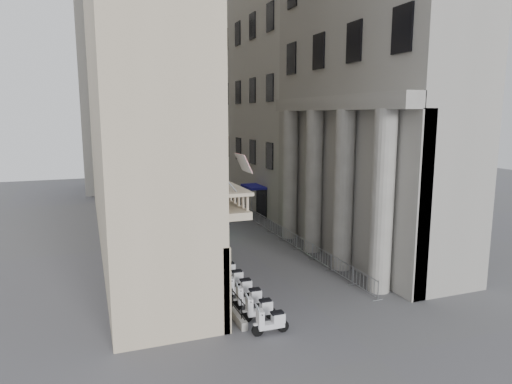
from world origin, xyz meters
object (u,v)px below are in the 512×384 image
Objects in this scene: street_lamp at (186,190)px; info_kiosk at (198,224)px; scooter_0 at (271,334)px; pedestrian_a at (226,221)px; pedestrian_b at (196,198)px; security_tent at (179,197)px.

street_lamp reaches higher than info_kiosk.
info_kiosk is at bearing -1.51° from scooter_0.
pedestrian_a is 1.05× the size of pedestrian_b.
info_kiosk is at bearing -59.32° from security_tent.
street_lamp is (-0.35, -4.41, 1.26)m from security_tent.
street_lamp is 3.82× the size of pedestrian_a.
street_lamp is at bearing 99.80° from pedestrian_b.
pedestrian_b is (3.70, 10.16, -2.08)m from security_tent.
security_tent is at bearing 100.22° from street_lamp.
scooter_0 is 19.49m from security_tent.
street_lamp is at bearing -109.85° from info_kiosk.
scooter_0 is 0.83× the size of pedestrian_b.
info_kiosk reaches higher than pedestrian_a.
pedestrian_b is at bearing -5.46° from scooter_0.
info_kiosk is at bearing 103.18° from pedestrian_b.
info_kiosk is (1.46, 2.55, -3.27)m from street_lamp.
street_lamp is 3.72× the size of info_kiosk.
street_lamp is 4.00× the size of pedestrian_b.
security_tent is 11.02m from pedestrian_b.
street_lamp is at bearing -94.59° from security_tent.
pedestrian_b is at bearing 69.98° from security_tent.
security_tent reaches higher than scooter_0.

